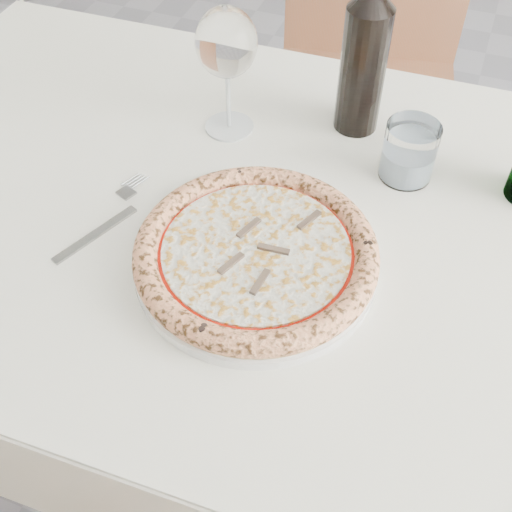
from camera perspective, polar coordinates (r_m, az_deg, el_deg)
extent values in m
cube|color=slate|center=(1.52, 5.56, -17.29)|extent=(5.00, 6.00, 0.02)
cube|color=brown|center=(0.89, 2.25, 2.55)|extent=(1.31, 0.77, 0.04)
cube|color=white|center=(0.87, 2.30, 3.60)|extent=(1.37, 0.83, 0.01)
cube|color=white|center=(1.25, 8.26, 12.09)|extent=(1.36, 0.01, 0.22)
cylinder|color=brown|center=(1.56, -15.19, 5.98)|extent=(0.06, 0.06, 0.71)
cube|color=brown|center=(1.63, 9.35, 13.37)|extent=(0.51, 0.51, 0.04)
cylinder|color=brown|center=(1.93, 14.52, 9.97)|extent=(0.04, 0.04, 0.43)
cylinder|color=brown|center=(1.64, 14.39, 1.97)|extent=(0.04, 0.04, 0.43)
cylinder|color=brown|center=(1.92, 3.21, 11.52)|extent=(0.04, 0.04, 0.43)
cylinder|color=brown|center=(1.64, 1.33, 3.73)|extent=(0.04, 0.04, 0.43)
cylinder|color=white|center=(0.80, 0.00, -0.61)|extent=(0.30, 0.30, 0.01)
torus|color=white|center=(0.80, 0.00, -0.38)|extent=(0.30, 0.30, 0.01)
cylinder|color=tan|center=(0.79, 0.00, 0.00)|extent=(0.30, 0.30, 0.01)
torus|color=tan|center=(0.79, 0.00, 0.39)|extent=(0.30, 0.30, 0.03)
cylinder|color=#B71A00|center=(0.79, 0.00, 0.39)|extent=(0.25, 0.25, 0.00)
cylinder|color=white|center=(0.78, 0.00, 0.53)|extent=(0.23, 0.23, 0.00)
cube|color=brown|center=(0.77, 2.05, 0.19)|extent=(0.04, 0.01, 0.00)
cube|color=brown|center=(0.81, 2.11, 2.72)|extent=(0.02, 0.04, 0.00)
cube|color=brown|center=(0.82, -2.55, 3.60)|extent=(0.04, 0.03, 0.00)
cube|color=brown|center=(0.78, -2.49, 0.24)|extent=(0.04, 0.03, 0.00)
cube|color=brown|center=(0.75, -0.18, -2.27)|extent=(0.02, 0.04, 0.00)
cube|color=gray|center=(0.87, -14.02, 1.96)|extent=(0.06, 0.13, 0.00)
cube|color=gray|center=(0.92, -11.55, 5.40)|extent=(0.03, 0.03, 0.00)
cylinder|color=gray|center=(0.93, -11.27, 6.53)|extent=(0.00, 0.03, 0.00)
cylinder|color=gray|center=(0.93, -10.96, 6.45)|extent=(0.00, 0.03, 0.00)
cylinder|color=gray|center=(0.93, -10.66, 6.38)|extent=(0.00, 0.03, 0.00)
cylinder|color=gray|center=(0.93, -10.35, 6.30)|extent=(0.00, 0.03, 0.00)
cylinder|color=silver|center=(1.02, -2.38, 11.43)|extent=(0.08, 0.08, 0.00)
cylinder|color=silver|center=(0.99, -2.47, 13.82)|extent=(0.01, 0.01, 0.10)
ellipsoid|color=white|center=(0.94, -2.66, 18.44)|extent=(0.09, 0.09, 0.10)
cylinder|color=white|center=(0.93, 13.46, 9.03)|extent=(0.08, 0.08, 0.08)
cylinder|color=silver|center=(0.94, 13.24, 8.06)|extent=(0.07, 0.07, 0.04)
cylinder|color=black|center=(0.98, 9.44, 15.91)|extent=(0.07, 0.07, 0.19)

